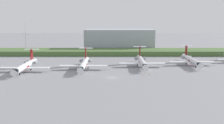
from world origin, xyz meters
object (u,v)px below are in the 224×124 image
object	(u,v)px
antenna_mast	(26,41)
safety_cone_mid_marker	(150,74)
regional_jet_fifth	(192,60)
safety_cone_front_marker	(143,75)
regional_jet_third	(84,64)
regional_jet_fourth	(142,61)
regional_jet_second	(26,66)

from	to	relation	value
antenna_mast	safety_cone_mid_marker	distance (m)	100.13
regional_jet_fifth	safety_cone_front_marker	xyz separation A→B (m)	(-27.73, -24.45, -2.26)
regional_jet_third	safety_cone_mid_marker	world-z (taller)	regional_jet_third
safety_cone_mid_marker	regional_jet_fifth	bearing A→B (deg)	43.95
regional_jet_fourth	safety_cone_front_marker	size ratio (longest dim) A/B	56.36
regional_jet_fourth	regional_jet_fifth	size ratio (longest dim) A/B	1.00
regional_jet_third	regional_jet_second	bearing A→B (deg)	-169.51
regional_jet_second	safety_cone_front_marker	bearing A→B (deg)	-9.21
regional_jet_second	antenna_mast	size ratio (longest dim) A/B	1.55
regional_jet_third	safety_cone_mid_marker	bearing A→B (deg)	-23.68
regional_jet_third	antenna_mast	world-z (taller)	antenna_mast
regional_jet_fourth	regional_jet_third	bearing A→B (deg)	-166.89
regional_jet_fourth	safety_cone_mid_marker	size ratio (longest dim) A/B	56.36
safety_cone_front_marker	safety_cone_mid_marker	xyz separation A→B (m)	(2.88, 0.49, 0.00)
regional_jet_fifth	regional_jet_second	bearing A→B (deg)	-168.99
regional_jet_second	antenna_mast	distance (m)	61.66
antenna_mast	safety_cone_mid_marker	xyz separation A→B (m)	(74.04, -66.92, -8.09)
antenna_mast	safety_cone_front_marker	distance (m)	98.36
regional_jet_third	safety_cone_mid_marker	xyz separation A→B (m)	(29.81, -13.07, -2.26)
antenna_mast	safety_cone_mid_marker	world-z (taller)	antenna_mast
safety_cone_front_marker	safety_cone_mid_marker	bearing A→B (deg)	9.71
regional_jet_second	regional_jet_third	world-z (taller)	same
regional_jet_third	regional_jet_fourth	size ratio (longest dim) A/B	1.00
regional_jet_fourth	regional_jet_second	bearing A→B (deg)	-168.15
regional_jet_third	regional_jet_fourth	xyz separation A→B (m)	(28.50, 6.64, 0.00)
regional_jet_second	regional_jet_third	bearing A→B (deg)	10.49
safety_cone_mid_marker	regional_jet_fourth	bearing A→B (deg)	93.80
regional_jet_fourth	safety_cone_front_marker	world-z (taller)	regional_jet_fourth
regional_jet_third	antenna_mast	distance (m)	69.93
regional_jet_fourth	regional_jet_fifth	bearing A→B (deg)	9.22
regional_jet_third	regional_jet_fourth	bearing A→B (deg)	13.11
safety_cone_front_marker	regional_jet_second	bearing A→B (deg)	170.79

